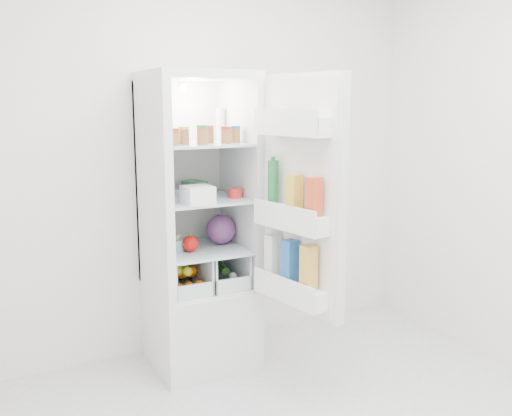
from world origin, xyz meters
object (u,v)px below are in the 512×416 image
refrigerator (197,258)px  red_cabbage (221,229)px  fridge_door (299,202)px  mushroom_bowl (173,244)px

refrigerator → red_cabbage: size_ratio=9.79×
refrigerator → red_cabbage: 0.23m
red_cabbage → fridge_door: size_ratio=0.14×
red_cabbage → mushroom_bowl: 0.33m
mushroom_bowl → fridge_door: 0.84m
refrigerator → red_cabbage: (0.15, -0.03, 0.17)m
refrigerator → mushroom_bowl: refrigerator is taller
refrigerator → red_cabbage: bearing=-9.2°
fridge_door → mushroom_bowl: bearing=31.2°
refrigerator → mushroom_bowl: 0.21m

